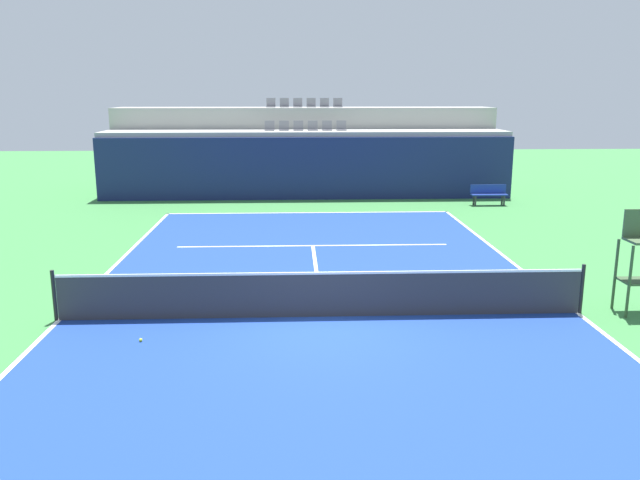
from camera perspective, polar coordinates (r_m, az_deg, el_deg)
ground_plane at (r=13.63m, az=0.22°, el=-6.82°), size 80.00×80.00×0.00m
court_surface at (r=13.63m, az=0.22°, el=-6.80°), size 11.00×24.00×0.01m
baseline_far at (r=25.19m, az=-1.03°, el=2.43°), size 11.00×0.10×0.00m
sideline_left at (r=14.45m, az=-22.07°, el=-6.58°), size 0.10×24.00×0.00m
sideline_right at (r=14.89m, az=21.78°, el=-5.99°), size 0.10×24.00×0.00m
service_line_far at (r=19.76m, az=-0.63°, el=-0.50°), size 8.26×0.10×0.00m
centre_service_line at (r=16.67m, az=-0.29°, el=-3.06°), size 0.10×6.40×0.00m
back_wall at (r=28.27m, az=-1.21°, el=6.33°), size 18.12×0.30×2.71m
stands_tier_lower at (r=29.60m, az=-1.26°, el=6.83°), size 18.12×2.40×2.91m
stands_tier_upper at (r=31.94m, az=-1.36°, el=8.16°), size 18.12×2.40×3.89m
seating_row_lower at (r=29.56m, az=-1.28°, el=9.89°), size 3.69×0.44×0.44m
seating_row_upper at (r=31.93m, az=-1.38°, el=11.87°), size 3.69×0.44×0.44m
tennis_net at (r=13.47m, az=0.22°, el=-4.78°), size 11.08×0.08×1.07m
umpire_chair at (r=15.18m, az=26.38°, el=-1.46°), size 0.76×0.66×2.20m
player_bench at (r=27.79m, az=14.69°, el=4.03°), size 1.50×0.40×0.85m
tennis_ball_1 at (r=12.76m, az=-15.56°, el=-8.51°), size 0.07×0.07×0.07m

